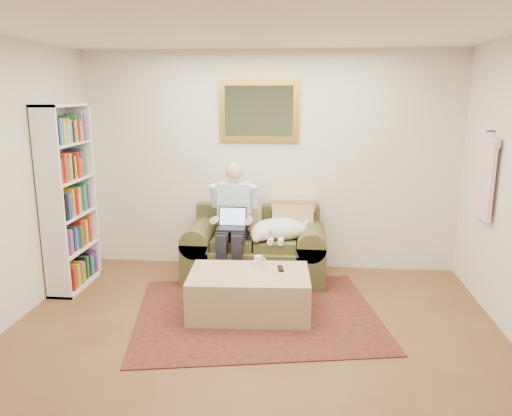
% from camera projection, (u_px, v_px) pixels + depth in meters
% --- Properties ---
extents(room_shell, '(4.51, 5.00, 2.61)m').
position_uv_depth(room_shell, '(248.00, 199.00, 3.90)').
color(room_shell, brown).
rests_on(room_shell, ground).
extents(rug, '(2.61, 2.25, 0.01)m').
position_uv_depth(rug, '(257.00, 314.00, 4.87)').
color(rug, '#331415').
rests_on(rug, room_shell).
extents(sofa, '(1.60, 0.81, 0.96)m').
position_uv_depth(sofa, '(255.00, 254.00, 5.79)').
color(sofa, '#4F4F2A').
rests_on(sofa, room_shell).
extents(seated_man, '(0.53, 0.75, 1.35)m').
position_uv_depth(seated_man, '(233.00, 224.00, 5.58)').
color(seated_man, '#8CBFD8').
rests_on(seated_man, sofa).
extents(laptop, '(0.31, 0.25, 0.23)m').
position_uv_depth(laptop, '(232.00, 223.00, 5.52)').
color(laptop, black).
rests_on(laptop, seated_man).
extents(sleeping_dog, '(0.66, 0.41, 0.25)m').
position_uv_depth(sleeping_dog, '(280.00, 229.00, 5.61)').
color(sleeping_dog, white).
rests_on(sleeping_dog, sofa).
extents(ottoman, '(1.19, 0.80, 0.42)m').
position_uv_depth(ottoman, '(249.00, 293.00, 4.85)').
color(ottoman, tan).
rests_on(ottoman, room_shell).
extents(coffee_mug, '(0.08, 0.08, 0.10)m').
position_uv_depth(coffee_mug, '(258.00, 261.00, 4.99)').
color(coffee_mug, white).
rests_on(coffee_mug, ottoman).
extents(tv_remote, '(0.07, 0.16, 0.02)m').
position_uv_depth(tv_remote, '(281.00, 268.00, 4.89)').
color(tv_remote, black).
rests_on(tv_remote, ottoman).
extents(bookshelf, '(0.28, 0.80, 2.00)m').
position_uv_depth(bookshelf, '(68.00, 198.00, 5.38)').
color(bookshelf, white).
rests_on(bookshelf, room_shell).
extents(wall_mirror, '(0.94, 0.04, 0.72)m').
position_uv_depth(wall_mirror, '(259.00, 111.00, 5.82)').
color(wall_mirror, gold).
rests_on(wall_mirror, room_shell).
extents(hanging_shirt, '(0.06, 0.52, 0.90)m').
position_uv_depth(hanging_shirt, '(485.00, 172.00, 4.88)').
color(hanging_shirt, '#FBCFD1').
rests_on(hanging_shirt, room_shell).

